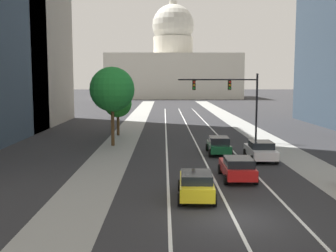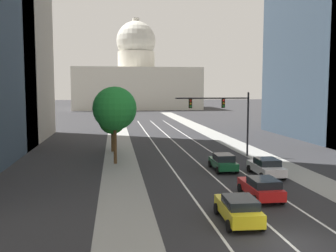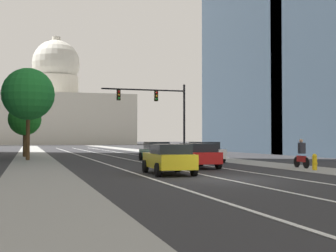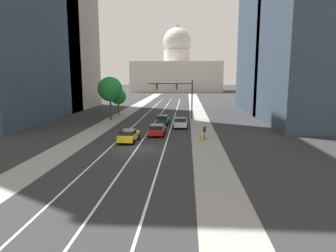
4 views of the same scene
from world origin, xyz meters
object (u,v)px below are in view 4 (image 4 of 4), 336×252
Objects in this scene: car_white at (181,122)px; fire_hydrant at (202,138)px; street_tree_near_left at (118,97)px; street_tree_mid_left at (110,89)px; capitol_building at (177,71)px; traffic_signal_mast at (178,91)px; car_red at (157,130)px; car_yellow at (129,136)px; car_green at (163,120)px; cyclist at (204,132)px.

car_white is 10.30m from fire_hydrant.
car_white is 19.43m from street_tree_near_left.
car_white is 15.07m from street_tree_mid_left.
capitol_building is 104.22m from street_tree_mid_left.
car_white is 10.35m from traffic_signal_mast.
traffic_signal_mast is at bearing 11.16° from street_tree_mid_left.
car_red is 17.06m from street_tree_mid_left.
car_white is at bearing -27.13° from car_yellow.
car_green is at bearing -89.23° from capitol_building.
car_yellow is 11.91m from car_white.
car_green is at bearing 113.95° from fire_hydrant.
car_yellow is 20.91m from traffic_signal_mast.
fire_hydrant is (5.59, -12.58, -0.31)m from car_green.
cyclist is at bearing -149.95° from car_green.
car_yellow is 9.17m from cyclist.
fire_hydrant is 0.53× the size of cyclist.
traffic_signal_mast is 1.07× the size of street_tree_mid_left.
traffic_signal_mast is 20.20m from fire_hydrant.
car_red is (1.46, -117.20, -9.27)m from capitol_building.
car_yellow is at bearing -90.69° from capitol_building.
car_yellow is at bearing -177.17° from fire_hydrant.
car_green reaches higher than car_yellow.
street_tree_near_left is at bearing 122.32° from fire_hydrant.
car_yellow is at bearing 145.31° from car_red.
street_tree_mid_left is (-8.05, -103.80, -4.69)m from capitol_building.
capitol_building is at bearing 85.06° from street_tree_near_left.
street_tree_near_left reaches higher than car_green.
street_tree_mid_left is at bearing -94.44° from capitol_building.
street_tree_near_left reaches higher than car_yellow.
car_yellow is 19.27m from street_tree_mid_left.
car_green is 0.55× the size of street_tree_mid_left.
street_tree_near_left reaches higher than cyclist.
traffic_signal_mast reaches higher than fire_hydrant.
car_red is at bearing -54.61° from street_tree_mid_left.
fire_hydrant is 1.91m from cyclist.
car_green is at bearing -10.36° from car_yellow.
car_red is 6.71m from fire_hydrant.
car_red is 6.89m from car_white.
car_white is 3.94m from car_green.
fire_hydrant is at bearing -86.66° from capitol_building.
car_green is (0.00, 8.87, -0.00)m from car_red.
traffic_signal_mast is at bearing -22.25° from street_tree_near_left.
street_tree_near_left is (-0.30, 7.24, -1.75)m from street_tree_mid_left.
car_red reaches higher than fire_hydrant.
car_white is (4.40, -110.96, -9.26)m from capitol_building.
cyclist is (3.03, -8.11, 0.07)m from car_white.
car_green is at bearing -107.95° from traffic_signal_mast.
car_white is at bearing 104.95° from fire_hydrant.
car_red is at bearing -89.28° from capitol_building.
car_white is at bearing -130.87° from car_green.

